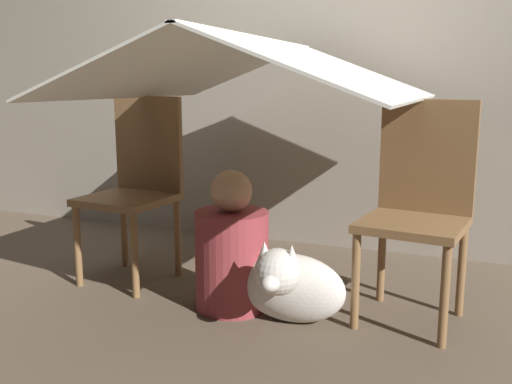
# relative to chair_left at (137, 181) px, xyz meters

# --- Properties ---
(ground_plane) EXTENTS (8.80, 8.80, 0.00)m
(ground_plane) POSITION_rel_chair_left_xyz_m (0.71, -0.22, -0.52)
(ground_plane) COLOR brown
(wall_back) EXTENTS (7.00, 0.05, 2.50)m
(wall_back) POSITION_rel_chair_left_xyz_m (0.71, 0.97, 0.73)
(wall_back) COLOR gray
(wall_back) RESTS_ON ground_plane
(chair_left) EXTENTS (0.45, 0.45, 0.96)m
(chair_left) POSITION_rel_chair_left_xyz_m (0.00, 0.00, 0.00)
(chair_left) COLOR brown
(chair_left) RESTS_ON ground_plane
(chair_right) EXTENTS (0.47, 0.47, 0.96)m
(chair_right) POSITION_rel_chair_left_xyz_m (1.44, -0.00, 0.00)
(chair_right) COLOR brown
(chair_right) RESTS_ON ground_plane
(sheet_canopy) EXTENTS (1.44, 1.51, 0.28)m
(sheet_canopy) POSITION_rel_chair_left_xyz_m (0.71, -0.08, 0.58)
(sheet_canopy) COLOR silver
(person_front) EXTENTS (0.34, 0.34, 0.65)m
(person_front) POSITION_rel_chair_left_xyz_m (0.64, -0.22, -0.26)
(person_front) COLOR maroon
(person_front) RESTS_ON ground_plane
(dog) EXTENTS (0.48, 0.41, 0.40)m
(dog) POSITION_rel_chair_left_xyz_m (0.95, -0.31, -0.34)
(dog) COLOR silver
(dog) RESTS_ON ground_plane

